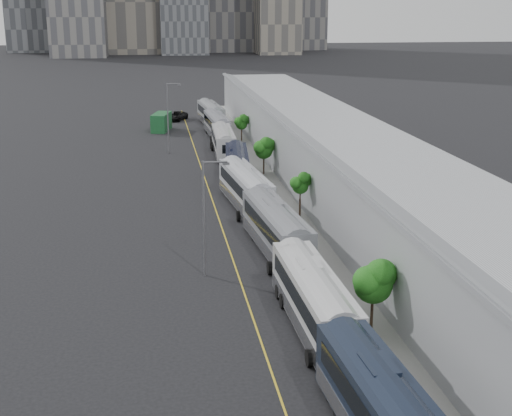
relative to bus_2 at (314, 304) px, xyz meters
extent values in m
cube|color=gray|center=(6.95, 19.97, -1.58)|extent=(10.00, 170.00, 0.12)
cube|color=gold|center=(-3.55, 19.97, -1.63)|extent=(0.12, 160.00, 0.02)
cube|color=gray|center=(10.95, 19.97, 1.76)|extent=(12.00, 160.00, 6.80)
cube|color=gray|center=(10.95, 19.97, 4.21)|extent=(12.45, 160.40, 2.57)
cube|color=gray|center=(5.05, 19.97, 5.36)|extent=(0.30, 160.00, 0.40)
cube|color=black|center=(0.25, -13.76, 0.93)|extent=(3.40, 11.93, 1.10)
cube|color=black|center=(0.25, -12.01, 2.12)|extent=(1.47, 2.34, 0.31)
cube|color=silver|center=(0.00, 0.03, 0.33)|extent=(2.94, 13.37, 3.23)
cube|color=black|center=(0.00, -0.18, 0.91)|extent=(2.97, 11.77, 1.10)
cube|color=silver|center=(0.00, 0.03, -0.70)|extent=(2.97, 13.10, 1.03)
cube|color=silver|center=(0.00, 1.56, 2.10)|extent=(1.38, 2.28, 0.31)
cube|color=slate|center=(0.20, 14.61, 0.37)|extent=(3.81, 13.78, 3.30)
cube|color=black|center=(0.20, 14.40, 0.97)|extent=(3.74, 12.16, 1.12)
cube|color=silver|center=(0.20, 14.61, -0.68)|extent=(3.83, 13.52, 1.06)
cube|color=slate|center=(0.20, 16.18, 2.18)|extent=(1.54, 2.41, 0.31)
cube|color=silver|center=(-0.44, 28.80, 0.37)|extent=(3.97, 13.77, 3.29)
cube|color=black|center=(-0.44, 28.59, 0.96)|extent=(3.88, 12.15, 1.12)
cube|color=silver|center=(-0.44, 28.80, -0.69)|extent=(3.98, 13.50, 1.05)
cube|color=silver|center=(-0.44, 30.36, 2.17)|extent=(1.57, 2.41, 0.31)
cube|color=black|center=(0.07, 40.15, 0.22)|extent=(3.76, 12.80, 3.06)
cube|color=black|center=(0.07, 39.95, 0.77)|extent=(3.67, 11.30, 1.04)
cube|color=silver|center=(0.07, 40.15, -0.75)|extent=(3.77, 12.55, 0.98)
cube|color=black|center=(0.07, 41.60, 1.90)|extent=(1.47, 2.25, 0.29)
cube|color=silver|center=(0.07, 55.30, 0.23)|extent=(3.02, 12.76, 3.07)
cube|color=black|center=(0.07, 55.11, 0.79)|extent=(3.02, 11.25, 1.04)
cube|color=silver|center=(0.07, 55.30, -0.75)|extent=(3.05, 12.51, 0.98)
cube|color=silver|center=(0.07, 56.77, 1.92)|extent=(1.35, 2.19, 0.29)
cube|color=gray|center=(0.52, 69.68, 0.23)|extent=(3.07, 12.72, 3.06)
cube|color=black|center=(0.52, 69.49, 0.78)|extent=(3.06, 11.21, 1.04)
cube|color=silver|center=(0.52, 69.68, -0.75)|extent=(3.10, 12.47, 0.98)
cube|color=gray|center=(0.52, 71.14, 1.90)|extent=(1.35, 2.19, 0.29)
cube|color=#969AA0|center=(0.59, 81.13, 0.33)|extent=(3.71, 13.49, 3.23)
cube|color=black|center=(0.59, 80.92, 0.91)|extent=(3.64, 11.90, 1.10)
cube|color=silver|center=(0.59, 81.13, -0.70)|extent=(3.73, 13.23, 1.03)
cube|color=#969AA0|center=(0.59, 82.67, 2.10)|extent=(1.51, 2.35, 0.31)
cylinder|color=black|center=(3.53, -0.80, 0.05)|extent=(0.18, 0.18, 3.39)
sphere|color=#125213|center=(3.53, -0.80, 1.83)|extent=(2.44, 2.44, 2.44)
cylinder|color=black|center=(3.97, 23.09, 0.24)|extent=(0.18, 0.18, 3.77)
sphere|color=#125213|center=(3.97, 23.09, 2.05)|extent=(1.56, 1.56, 1.56)
cylinder|color=black|center=(3.66, 42.78, 0.02)|extent=(0.18, 0.18, 3.33)
sphere|color=#125213|center=(3.66, 42.78, 1.74)|extent=(2.19, 2.19, 2.19)
cylinder|color=black|center=(3.86, 65.28, -0.18)|extent=(0.18, 0.18, 2.93)
sphere|color=#125213|center=(3.86, 65.28, 1.31)|extent=(1.79, 1.79, 1.79)
cylinder|color=#59595E|center=(-6.03, 10.21, 2.77)|extent=(0.18, 0.18, 8.83)
cylinder|color=#59595E|center=(-5.13, 10.21, 7.09)|extent=(1.80, 0.14, 0.14)
cube|color=#59595E|center=(-4.33, 10.21, 6.94)|extent=(0.50, 0.22, 0.18)
cylinder|color=#59595E|center=(-7.30, 57.64, 3.19)|extent=(0.18, 0.18, 9.66)
cylinder|color=#59595E|center=(-6.40, 57.64, 7.92)|extent=(1.80, 0.14, 0.14)
cube|color=#59595E|center=(-5.60, 57.64, 7.77)|extent=(0.50, 0.22, 0.18)
cube|color=#174B25|center=(-7.91, 76.68, -0.21)|extent=(3.64, 6.43, 2.87)
imported|color=black|center=(-5.02, 87.66, -0.87)|extent=(4.69, 6.16, 1.56)
camera|label=1|loc=(-9.63, -40.22, 17.90)|focal=50.00mm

